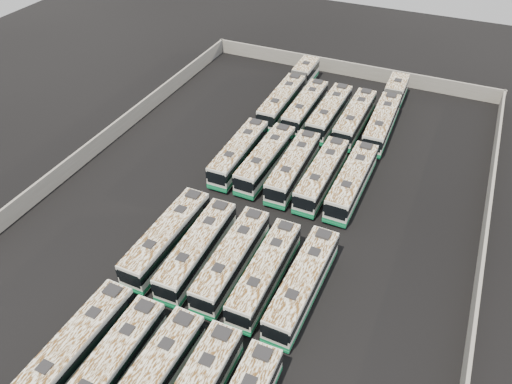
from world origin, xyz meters
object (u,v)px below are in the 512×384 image
bus_back_far_right (387,112)px  bus_midback_far_left (239,153)px  bus_back_right (355,118)px  bus_midfront_left (197,249)px  bus_midback_right (322,175)px  bus_back_far_left (290,91)px  bus_midfront_far_right (303,284)px  bus_back_left (305,107)px  bus_midfront_right (265,272)px  bus_back_center (329,113)px  bus_midback_far_right (352,181)px  bus_midfront_far_left (167,237)px  bus_front_far_left (74,350)px  bus_midback_center (293,167)px  bus_midback_left (266,159)px  bus_front_left (110,368)px  bus_midfront_center (232,259)px

bus_back_far_right → bus_midback_far_left: bearing=-130.7°
bus_back_right → bus_midback_far_left: bearing=-127.3°
bus_midfront_left → bus_midback_right: (6.87, 15.74, 0.01)m
bus_midback_far_left → bus_back_far_left: (-0.06, 16.77, 0.05)m
bus_midfront_far_right → bus_back_left: 30.97m
bus_midfront_left → bus_back_left: size_ratio=1.01×
bus_midfront_right → bus_back_center: 29.36m
bus_midfront_left → bus_midback_far_left: bus_midfront_left is taller
bus_midback_far_right → bus_back_left: bearing=127.9°
bus_midfront_far_right → bus_midback_right: 16.02m
bus_midfront_far_left → bus_back_far_right: (13.70, 32.36, -0.00)m
bus_midfront_far_right → bus_back_far_right: 32.46m
bus_front_far_left → bus_midfront_far_right: bearing=45.5°
bus_midfront_far_left → bus_back_far_left: bus_back_far_left is taller
bus_midback_right → bus_back_far_right: size_ratio=0.63×
bus_midback_right → bus_midback_center: bearing=179.5°
bus_midback_far_left → bus_back_left: (3.41, 13.45, 0.00)m
bus_midback_left → bus_front_left: bearing=-88.8°
bus_front_left → bus_midback_center: size_ratio=0.98×
bus_midfront_far_left → bus_midback_far_right: 20.81m
bus_front_left → bus_midback_center: bus_midback_center is taller
bus_front_left → bus_midback_left: bus_midback_left is taller
bus_midback_center → bus_midback_right: 3.39m
bus_front_left → bus_midfront_right: 14.89m
bus_front_left → bus_midfront_left: bus_midfront_left is taller
bus_midfront_left → bus_back_right: bearing=75.3°
bus_back_far_left → bus_midfront_left: bearing=-85.0°
bus_front_far_left → bus_back_right: bus_back_right is taller
bus_midfront_right → bus_midback_left: bearing=112.7°
bus_midfront_left → bus_back_center: 29.37m
bus_midfront_center → bus_midback_right: 15.92m
bus_back_left → bus_back_far_right: bearing=17.3°
bus_midback_far_left → bus_midback_right: 10.24m
bus_midfront_left → bus_midback_right: 17.17m
bus_midback_right → bus_back_far_left: (-10.30, 16.89, 0.04)m
bus_front_left → bus_back_right: bearing=80.7°
bus_midfront_left → bus_midback_right: bearing=65.0°
bus_front_left → bus_midfront_left: (-0.11, 13.28, 0.02)m
bus_midfront_far_left → bus_midfront_left: (3.38, -0.19, -0.04)m
bus_midback_right → bus_back_far_left: size_ratio=0.63×
bus_front_left → bus_back_center: bus_back_center is taller
bus_midfront_left → bus_back_far_right: bus_back_far_right is taller
bus_back_far_left → bus_midback_far_right: bearing=-51.7°
bus_midback_left → bus_back_right: 14.86m
bus_back_right → bus_back_far_left: bearing=161.8°
bus_midfront_right → bus_back_far_left: bearing=107.0°
bus_back_far_left → bus_back_right: (10.32, -3.48, -0.02)m
bus_midfront_far_right → bus_back_far_left: (-13.75, 32.53, 0.01)m
bus_midback_left → bus_front_far_left: bearing=-95.4°
bus_midback_center → bus_back_far_left: bus_back_far_left is taller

